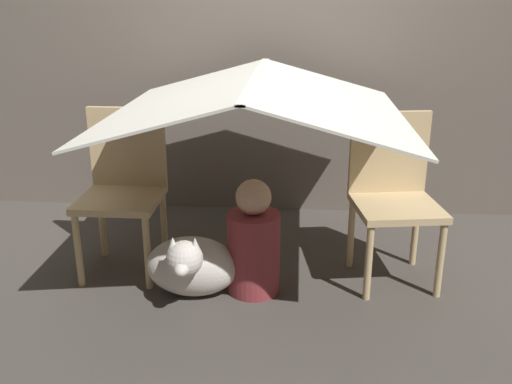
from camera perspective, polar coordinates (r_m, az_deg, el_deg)
The scene contains 7 objects.
ground_plane at distance 2.97m, azimuth -0.25°, elevation -9.81°, with size 8.80×8.80×0.00m, color #47423D.
wall_back at distance 3.80m, azimuth 1.26°, elevation 16.38°, with size 7.00×0.05×2.50m.
chair_left at distance 3.13m, azimuth -13.09°, elevation 0.78°, with size 0.42×0.42×0.87m.
chair_right at distance 3.03m, azimuth 13.55°, elevation 0.10°, with size 0.48×0.48×0.87m.
sheet_canopy at distance 2.80m, azimuth 0.00°, elevation 9.52°, with size 1.44×1.47×0.21m.
person_front at distance 2.87m, azimuth -0.22°, elevation -5.25°, with size 0.27×0.27×0.60m.
dog at distance 2.86m, azimuth -6.48°, elevation -7.28°, with size 0.46×0.42×0.39m.
Camera 1 is at (0.21, -2.58, 1.45)m, focal length 40.00 mm.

